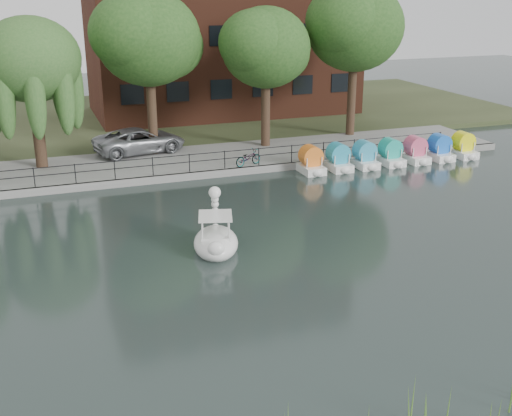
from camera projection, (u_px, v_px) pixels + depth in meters
ground_plane at (280, 278)px, 23.21m from camera, size 120.00×120.00×0.00m
promenade at (178, 163)px, 37.35m from camera, size 40.00×6.00×0.40m
kerb at (191, 176)px, 34.73m from camera, size 40.00×0.25×0.40m
land_strip at (137, 118)px, 49.78m from camera, size 60.00×22.00×0.36m
railing at (189, 158)px, 34.60m from camera, size 32.00×0.05×1.00m
willow_mid at (30, 60)px, 33.83m from camera, size 5.32×5.32×8.15m
broadleaf_center at (148, 39)px, 36.53m from camera, size 6.00×6.00×9.25m
broadleaf_right at (266, 48)px, 38.55m from camera, size 5.40×5.40×8.32m
broadleaf_far at (355, 27)px, 41.19m from camera, size 6.30×6.30×9.71m
minivan at (140, 139)px, 38.44m from camera, size 4.04×6.70×1.74m
bicycle at (248, 157)px, 35.88m from camera, size 1.15×1.82×1.00m
swan_boat at (216, 238)px, 25.48m from camera, size 2.46×3.18×2.38m
pedal_boat_row at (390, 154)px, 37.55m from camera, size 11.35×1.70×1.40m
reed_bank at (508, 406)px, 15.22m from camera, size 24.00×2.40×1.20m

